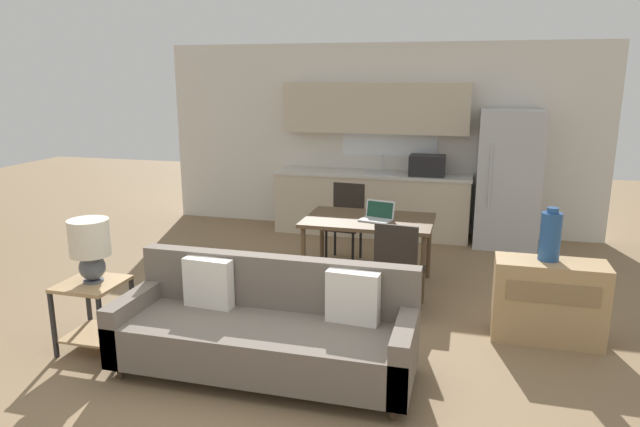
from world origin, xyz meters
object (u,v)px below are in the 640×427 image
at_px(dining_table, 369,225).
at_px(couch, 267,330).
at_px(vase, 550,236).
at_px(laptop, 378,216).
at_px(dining_chair_near_right, 398,267).
at_px(side_table, 93,304).
at_px(credenza, 548,301).
at_px(dining_chair_far_left, 346,219).
at_px(table_lamp, 90,245).
at_px(refrigerator, 508,179).

relative_size(dining_table, couch, 0.60).
xyz_separation_m(vase, laptop, (-1.61, 0.86, -0.13)).
height_order(vase, dining_chair_near_right, vase).
height_order(side_table, credenza, credenza).
relative_size(dining_table, laptop, 3.71).
bearing_deg(dining_chair_near_right, vase, -176.58).
bearing_deg(dining_table, laptop, -19.63).
relative_size(credenza, dining_chair_near_right, 0.97).
bearing_deg(dining_chair_far_left, dining_table, -57.02).
distance_m(vase, dining_chair_near_right, 1.35).
bearing_deg(couch, laptop, 75.74).
distance_m(credenza, dining_chair_far_left, 2.80).
relative_size(dining_table, table_lamp, 2.59).
distance_m(refrigerator, dining_table, 2.51).
bearing_deg(dining_chair_far_left, vase, -33.48).
relative_size(couch, vase, 4.98).
height_order(refrigerator, side_table, refrigerator).
bearing_deg(couch, dining_table, 78.62).
bearing_deg(dining_table, couch, -101.38).
distance_m(side_table, dining_chair_near_right, 2.69).
bearing_deg(vase, laptop, 151.93).
bearing_deg(vase, dining_chair_far_left, 141.41).
xyz_separation_m(vase, dining_chair_near_right, (-1.28, 0.07, -0.41)).
bearing_deg(credenza, vase, 125.23).
bearing_deg(laptop, dining_chair_far_left, 134.99).
bearing_deg(laptop, dining_chair_near_right, -54.39).
bearing_deg(table_lamp, refrigerator, 49.78).
distance_m(couch, vase, 2.50).
bearing_deg(table_lamp, dining_chair_near_right, 28.00).
bearing_deg(side_table, credenza, 17.38).
xyz_separation_m(couch, credenza, (2.16, 1.13, 0.02)).
bearing_deg(side_table, dining_chair_near_right, 28.09).
distance_m(refrigerator, vase, 2.89).
bearing_deg(dining_table, refrigerator, 52.72).
distance_m(couch, laptop, 2.15).
height_order(side_table, dining_chair_near_right, dining_chair_near_right).
distance_m(couch, credenza, 2.44).
bearing_deg(dining_chair_far_left, table_lamp, -112.20).
xyz_separation_m(dining_table, couch, (-0.42, -2.07, -0.34)).
distance_m(dining_table, laptop, 0.16).
height_order(dining_chair_far_left, laptop, laptop).
relative_size(couch, dining_chair_far_left, 2.41).
distance_m(side_table, laptop, 2.92).
relative_size(table_lamp, laptop, 1.43).
relative_size(side_table, table_lamp, 1.12).
bearing_deg(side_table, laptop, 45.20).
xyz_separation_m(credenza, dining_chair_far_left, (-2.17, 1.75, 0.16)).
bearing_deg(dining_chair_far_left, refrigerator, 36.24).
height_order(table_lamp, credenza, table_lamp).
height_order(dining_table, credenza, dining_table).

